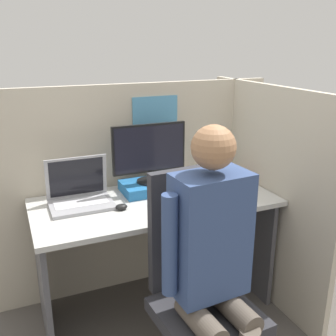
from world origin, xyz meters
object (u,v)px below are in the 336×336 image
paper_box (150,187)px  monitor (149,151)px  stapler (237,179)px  carrot_toy (180,206)px  person (214,254)px  laptop (80,196)px  office_chair (199,281)px

paper_box → monitor: monitor is taller
stapler → carrot_toy: 0.62m
stapler → carrot_toy: carrot_toy is taller
stapler → carrot_toy: bearing=-153.2°
stapler → person: bearing=-128.3°
monitor → carrot_toy: monitor is taller
stapler → laptop: bearing=178.4°
carrot_toy → person: size_ratio=0.10×
monitor → stapler: size_ratio=3.32×
laptop → office_chair: size_ratio=0.33×
paper_box → carrot_toy: (0.05, -0.35, -0.01)m
paper_box → laptop: size_ratio=0.99×
monitor → person: person is taller
stapler → carrot_toy: size_ratio=1.01×
laptop → stapler: 1.05m
paper_box → carrot_toy: paper_box is taller
monitor → person: bearing=-91.2°
monitor → stapler: (0.60, -0.07, -0.24)m
office_chair → person: size_ratio=0.80×
office_chair → laptop: bearing=123.8°
paper_box → monitor: (-0.00, 0.00, 0.23)m
laptop → carrot_toy: size_ratio=2.56×
paper_box → person: size_ratio=0.26×
paper_box → carrot_toy: size_ratio=2.53×
laptop → carrot_toy: bearing=-31.5°
carrot_toy → office_chair: 0.44m
office_chair → person: bearing=-94.1°
stapler → office_chair: size_ratio=0.13×
paper_box → office_chair: 0.75m
laptop → carrot_toy: (0.50, -0.31, -0.03)m
laptop → carrot_toy: 0.59m
monitor → carrot_toy: 0.43m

